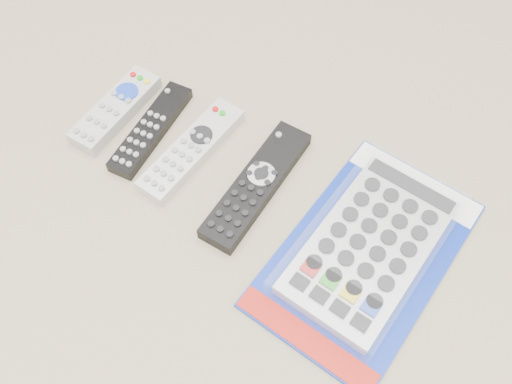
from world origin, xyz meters
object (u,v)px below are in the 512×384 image
at_px(remote_large_black, 256,185).
at_px(jumbo_remote_packaged, 370,246).
at_px(remote_slim_black, 151,129).
at_px(remote_silver_dvd, 191,150).
at_px(remote_small_grey, 115,109).

xyz_separation_m(remote_large_black, jumbo_remote_packaged, (0.17, -0.02, 0.01)).
relative_size(remote_large_black, jumbo_remote_packaged, 0.64).
relative_size(remote_slim_black, remote_silver_dvd, 0.90).
bearing_deg(remote_silver_dvd, remote_slim_black, -175.90).
bearing_deg(remote_large_black, remote_small_grey, 179.39).
xyz_separation_m(remote_small_grey, remote_silver_dvd, (0.14, -0.01, -0.00)).
height_order(remote_small_grey, remote_slim_black, remote_small_grey).
xyz_separation_m(remote_small_grey, remote_slim_black, (0.07, -0.01, -0.00)).
xyz_separation_m(remote_small_grey, jumbo_remote_packaged, (0.41, -0.05, 0.01)).
bearing_deg(remote_slim_black, jumbo_remote_packaged, -7.00).
height_order(remote_small_grey, jumbo_remote_packaged, jumbo_remote_packaged).
bearing_deg(remote_small_grey, remote_slim_black, -0.84).
bearing_deg(remote_silver_dvd, remote_small_grey, -176.42).
relative_size(remote_small_grey, jumbo_remote_packaged, 0.49).
bearing_deg(remote_slim_black, remote_silver_dvd, -5.42).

